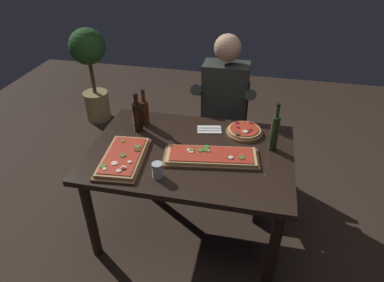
{
  "coord_description": "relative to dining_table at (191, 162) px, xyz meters",
  "views": [
    {
      "loc": [
        0.42,
        -1.89,
        2.11
      ],
      "look_at": [
        0.0,
        0.05,
        0.79
      ],
      "focal_mm": 32.14,
      "sensor_mm": 36.0,
      "label": 1
    }
  ],
  "objects": [
    {
      "name": "ground_plane",
      "position": [
        0.0,
        0.0,
        -0.64
      ],
      "size": [
        6.4,
        6.4,
        0.0
      ],
      "primitive_type": "plane",
      "color": "#38281E"
    },
    {
      "name": "dining_table",
      "position": [
        0.0,
        0.0,
        0.0
      ],
      "size": [
        1.4,
        0.96,
        0.74
      ],
      "color": "black",
      "rests_on": "ground_plane"
    },
    {
      "name": "pizza_rectangular_front",
      "position": [
        0.15,
        -0.06,
        0.12
      ],
      "size": [
        0.66,
        0.32,
        0.05
      ],
      "color": "brown",
      "rests_on": "dining_table"
    },
    {
      "name": "pizza_rectangular_left",
      "position": [
        -0.41,
        -0.19,
        0.12
      ],
      "size": [
        0.32,
        0.52,
        0.05
      ],
      "color": "brown",
      "rests_on": "dining_table"
    },
    {
      "name": "pizza_round_far",
      "position": [
        0.34,
        0.31,
        0.11
      ],
      "size": [
        0.27,
        0.27,
        0.05
      ],
      "color": "brown",
      "rests_on": "dining_table"
    },
    {
      "name": "wine_bottle_dark",
      "position": [
        -0.44,
        0.18,
        0.22
      ],
      "size": [
        0.07,
        0.07,
        0.31
      ],
      "color": "black",
      "rests_on": "dining_table"
    },
    {
      "name": "oil_bottle_amber",
      "position": [
        0.55,
        0.14,
        0.23
      ],
      "size": [
        0.06,
        0.06,
        0.35
      ],
      "color": "#233819",
      "rests_on": "dining_table"
    },
    {
      "name": "vinegar_bottle_green",
      "position": [
        -0.42,
        0.28,
        0.2
      ],
      "size": [
        0.07,
        0.07,
        0.29
      ],
      "color": "#47230F",
      "rests_on": "dining_table"
    },
    {
      "name": "tumbler_near_camera",
      "position": [
        -0.14,
        -0.31,
        0.14
      ],
      "size": [
        0.07,
        0.07,
        0.1
      ],
      "color": "silver",
      "rests_on": "dining_table"
    },
    {
      "name": "napkin_cutlery_set",
      "position": [
        0.08,
        0.3,
        0.1
      ],
      "size": [
        0.2,
        0.14,
        0.01
      ],
      "color": "white",
      "rests_on": "dining_table"
    },
    {
      "name": "diner_chair",
      "position": [
        0.13,
        0.86,
        -0.16
      ],
      "size": [
        0.44,
        0.44,
        0.87
      ],
      "color": "black",
      "rests_on": "ground_plane"
    },
    {
      "name": "seated_diner",
      "position": [
        0.13,
        0.74,
        0.1
      ],
      "size": [
        0.53,
        0.41,
        1.33
      ],
      "color": "#23232D",
      "rests_on": "ground_plane"
    },
    {
      "name": "potted_plant_corner",
      "position": [
        -1.48,
        1.48,
        0.02
      ],
      "size": [
        0.4,
        0.4,
        1.09
      ],
      "color": "tan",
      "rests_on": "ground_plane"
    }
  ]
}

